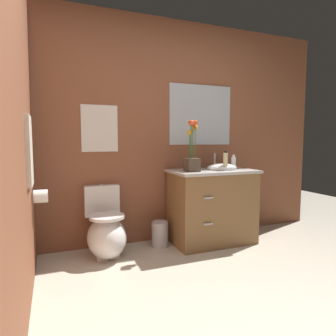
{
  "coord_description": "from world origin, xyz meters",
  "views": [
    {
      "loc": [
        -1.1,
        -1.38,
        1.15
      ],
      "look_at": [
        0.0,
        1.43,
        0.87
      ],
      "focal_mm": 31.55,
      "sensor_mm": 36.0,
      "label": 1
    }
  ],
  "objects_px": {
    "hanging_towel": "(29,151)",
    "flower_vase": "(192,154)",
    "soap_bottle": "(225,161)",
    "toilet": "(106,232)",
    "vanity_cabinet": "(212,205)",
    "wall_poster": "(100,128)",
    "trash_bin": "(160,234)",
    "wall_mirror": "(201,115)",
    "lotion_bottle": "(233,163)",
    "toilet_paper_roll": "(41,196)"
  },
  "relations": [
    {
      "from": "toilet",
      "to": "vanity_cabinet",
      "type": "height_order",
      "value": "vanity_cabinet"
    },
    {
      "from": "toilet",
      "to": "soap_bottle",
      "type": "xyz_separation_m",
      "value": [
        1.29,
        -0.12,
        0.68
      ]
    },
    {
      "from": "toilet",
      "to": "hanging_towel",
      "type": "xyz_separation_m",
      "value": [
        -0.63,
        -0.48,
        0.83
      ]
    },
    {
      "from": "toilet",
      "to": "lotion_bottle",
      "type": "bearing_deg",
      "value": -1.29
    },
    {
      "from": "wall_poster",
      "to": "toilet",
      "type": "bearing_deg",
      "value": -90.0
    },
    {
      "from": "flower_vase",
      "to": "hanging_towel",
      "type": "height_order",
      "value": "flower_vase"
    },
    {
      "from": "flower_vase",
      "to": "lotion_bottle",
      "type": "height_order",
      "value": "flower_vase"
    },
    {
      "from": "wall_poster",
      "to": "wall_mirror",
      "type": "height_order",
      "value": "wall_mirror"
    },
    {
      "from": "soap_bottle",
      "to": "hanging_towel",
      "type": "relative_size",
      "value": 0.42
    },
    {
      "from": "toilet",
      "to": "lotion_bottle",
      "type": "distance_m",
      "value": 1.59
    },
    {
      "from": "toilet",
      "to": "wall_mirror",
      "type": "xyz_separation_m",
      "value": [
        1.19,
        0.27,
        1.21
      ]
    },
    {
      "from": "toilet",
      "to": "wall_mirror",
      "type": "height_order",
      "value": "wall_mirror"
    },
    {
      "from": "soap_bottle",
      "to": "hanging_towel",
      "type": "bearing_deg",
      "value": -169.23
    },
    {
      "from": "flower_vase",
      "to": "wall_mirror",
      "type": "relative_size",
      "value": 0.68
    },
    {
      "from": "lotion_bottle",
      "to": "vanity_cabinet",
      "type": "bearing_deg",
      "value": 178.62
    },
    {
      "from": "soap_bottle",
      "to": "hanging_towel",
      "type": "distance_m",
      "value": 1.96
    },
    {
      "from": "vanity_cabinet",
      "to": "hanging_towel",
      "type": "distance_m",
      "value": 1.98
    },
    {
      "from": "vanity_cabinet",
      "to": "trash_bin",
      "type": "bearing_deg",
      "value": 171.59
    },
    {
      "from": "wall_mirror",
      "to": "hanging_towel",
      "type": "distance_m",
      "value": 2.0
    },
    {
      "from": "vanity_cabinet",
      "to": "flower_vase",
      "type": "bearing_deg",
      "value": -168.24
    },
    {
      "from": "toilet",
      "to": "flower_vase",
      "type": "bearing_deg",
      "value": -5.44
    },
    {
      "from": "wall_mirror",
      "to": "toilet_paper_roll",
      "type": "relative_size",
      "value": 7.27
    },
    {
      "from": "trash_bin",
      "to": "hanging_towel",
      "type": "distance_m",
      "value": 1.63
    },
    {
      "from": "soap_bottle",
      "to": "vanity_cabinet",
      "type": "bearing_deg",
      "value": 138.38
    },
    {
      "from": "trash_bin",
      "to": "wall_mirror",
      "type": "xyz_separation_m",
      "value": [
        0.59,
        0.21,
        1.31
      ]
    },
    {
      "from": "soap_bottle",
      "to": "wall_mirror",
      "type": "xyz_separation_m",
      "value": [
        -0.11,
        0.39,
        0.53
      ]
    },
    {
      "from": "flower_vase",
      "to": "soap_bottle",
      "type": "bearing_deg",
      "value": -4.87
    },
    {
      "from": "toilet",
      "to": "flower_vase",
      "type": "distance_m",
      "value": 1.19
    },
    {
      "from": "lotion_bottle",
      "to": "hanging_towel",
      "type": "bearing_deg",
      "value": -167.76
    },
    {
      "from": "soap_bottle",
      "to": "lotion_bottle",
      "type": "height_order",
      "value": "soap_bottle"
    },
    {
      "from": "vanity_cabinet",
      "to": "trash_bin",
      "type": "distance_m",
      "value": 0.67
    },
    {
      "from": "toilet",
      "to": "vanity_cabinet",
      "type": "distance_m",
      "value": 1.2
    },
    {
      "from": "wall_mirror",
      "to": "wall_poster",
      "type": "bearing_deg",
      "value": 180.0
    },
    {
      "from": "vanity_cabinet",
      "to": "wall_poster",
      "type": "bearing_deg",
      "value": 166.11
    },
    {
      "from": "flower_vase",
      "to": "trash_bin",
      "type": "distance_m",
      "value": 0.94
    },
    {
      "from": "toilet_paper_roll",
      "to": "toilet",
      "type": "bearing_deg",
      "value": 18.91
    },
    {
      "from": "wall_poster",
      "to": "hanging_towel",
      "type": "xyz_separation_m",
      "value": [
        -0.63,
        -0.75,
        -0.2
      ]
    },
    {
      "from": "flower_vase",
      "to": "soap_bottle",
      "type": "xyz_separation_m",
      "value": [
        0.39,
        -0.03,
        -0.09
      ]
    },
    {
      "from": "soap_bottle",
      "to": "lotion_bottle",
      "type": "relative_size",
      "value": 1.33
    },
    {
      "from": "toilet",
      "to": "wall_mirror",
      "type": "relative_size",
      "value": 0.86
    },
    {
      "from": "toilet",
      "to": "soap_bottle",
      "type": "bearing_deg",
      "value": -5.26
    },
    {
      "from": "wall_poster",
      "to": "flower_vase",
      "type": "bearing_deg",
      "value": -21.38
    },
    {
      "from": "lotion_bottle",
      "to": "trash_bin",
      "type": "bearing_deg",
      "value": 173.74
    },
    {
      "from": "trash_bin",
      "to": "hanging_towel",
      "type": "relative_size",
      "value": 0.52
    },
    {
      "from": "wall_poster",
      "to": "wall_mirror",
      "type": "bearing_deg",
      "value": 0.0
    },
    {
      "from": "soap_bottle",
      "to": "trash_bin",
      "type": "distance_m",
      "value": 1.07
    },
    {
      "from": "soap_bottle",
      "to": "flower_vase",
      "type": "bearing_deg",
      "value": 175.13
    },
    {
      "from": "hanging_towel",
      "to": "flower_vase",
      "type": "bearing_deg",
      "value": 14.59
    },
    {
      "from": "flower_vase",
      "to": "hanging_towel",
      "type": "relative_size",
      "value": 1.04
    },
    {
      "from": "wall_mirror",
      "to": "trash_bin",
      "type": "bearing_deg",
      "value": -160.87
    }
  ]
}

